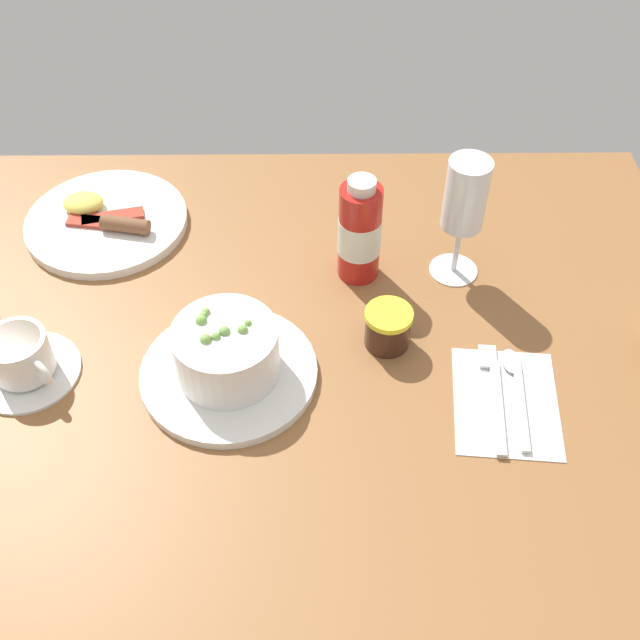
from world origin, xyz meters
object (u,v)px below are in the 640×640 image
at_px(porridge_bowl, 227,356).
at_px(breakfast_plate, 106,220).
at_px(coffee_cup, 22,359).
at_px(jam_jar, 388,327).
at_px(wine_glass, 465,201).
at_px(sauce_bottle_red, 360,232).
at_px(cutlery_setting, 506,398).

height_order(porridge_bowl, breakfast_plate, porridge_bowl).
distance_m(coffee_cup, jam_jar, 0.45).
bearing_deg(wine_glass, sauce_bottle_red, -179.32).
distance_m(jam_jar, breakfast_plate, 0.47).
bearing_deg(porridge_bowl, jam_jar, 15.23).
height_order(wine_glass, breakfast_plate, wine_glass).
bearing_deg(jam_jar, coffee_cup, -173.88).
distance_m(cutlery_setting, sauce_bottle_red, 0.29).
distance_m(porridge_bowl, wine_glass, 0.36).
bearing_deg(jam_jar, sauce_bottle_red, 103.51).
relative_size(jam_jar, sauce_bottle_red, 0.39).
distance_m(cutlery_setting, breakfast_plate, 0.63).
xyz_separation_m(coffee_cup, wine_glass, (0.55, 0.18, 0.10)).
relative_size(porridge_bowl, cutlery_setting, 1.26).
distance_m(porridge_bowl, breakfast_plate, 0.35).
xyz_separation_m(cutlery_setting, wine_glass, (-0.04, 0.23, 0.12)).
bearing_deg(breakfast_plate, porridge_bowl, -55.02).
bearing_deg(jam_jar, porridge_bowl, -164.77).
height_order(coffee_cup, wine_glass, wine_glass).
height_order(porridge_bowl, sauce_bottle_red, sauce_bottle_red).
relative_size(porridge_bowl, wine_glass, 1.19).
height_order(porridge_bowl, jam_jar, porridge_bowl).
height_order(coffee_cup, breakfast_plate, coffee_cup).
xyz_separation_m(sauce_bottle_red, breakfast_plate, (-0.37, 0.10, -0.06)).
height_order(coffee_cup, sauce_bottle_red, sauce_bottle_red).
bearing_deg(breakfast_plate, sauce_bottle_red, -15.73).
bearing_deg(coffee_cup, porridge_bowl, -1.35).
bearing_deg(sauce_bottle_red, porridge_bowl, -131.91).
xyz_separation_m(jam_jar, breakfast_plate, (-0.40, 0.24, -0.02)).
bearing_deg(jam_jar, breakfast_plate, 149.55).
xyz_separation_m(jam_jar, sauce_bottle_red, (-0.03, 0.13, 0.05)).
distance_m(porridge_bowl, coffee_cup, 0.25).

